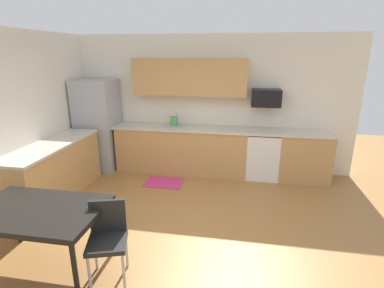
{
  "coord_description": "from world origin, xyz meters",
  "views": [
    {
      "loc": [
        0.76,
        -3.29,
        2.35
      ],
      "look_at": [
        0.0,
        1.0,
        1.0
      ],
      "focal_mm": 27.66,
      "sensor_mm": 36.0,
      "label": 1
    }
  ],
  "objects_px": {
    "oven_range": "(262,154)",
    "dining_table": "(37,214)",
    "chair_near_table": "(108,234)",
    "refrigerator": "(98,125)",
    "kettle": "(174,122)",
    "microwave": "(266,98)"
  },
  "relations": [
    {
      "from": "refrigerator",
      "to": "dining_table",
      "type": "distance_m",
      "value": 3.15
    },
    {
      "from": "microwave",
      "to": "chair_near_table",
      "type": "bearing_deg",
      "value": -118.98
    },
    {
      "from": "microwave",
      "to": "kettle",
      "type": "xyz_separation_m",
      "value": [
        -1.77,
        -0.05,
        -0.52
      ]
    },
    {
      "from": "oven_range",
      "to": "dining_table",
      "type": "relative_size",
      "value": 0.65
    },
    {
      "from": "refrigerator",
      "to": "kettle",
      "type": "distance_m",
      "value": 1.58
    },
    {
      "from": "kettle",
      "to": "oven_range",
      "type": "bearing_deg",
      "value": -1.62
    },
    {
      "from": "kettle",
      "to": "dining_table",
      "type": "bearing_deg",
      "value": -103.59
    },
    {
      "from": "dining_table",
      "to": "kettle",
      "type": "xyz_separation_m",
      "value": [
        0.77,
        3.17,
        0.32
      ]
    },
    {
      "from": "oven_range",
      "to": "dining_table",
      "type": "height_order",
      "value": "oven_range"
    },
    {
      "from": "dining_table",
      "to": "kettle",
      "type": "relative_size",
      "value": 7.0
    },
    {
      "from": "microwave",
      "to": "kettle",
      "type": "bearing_deg",
      "value": -178.38
    },
    {
      "from": "chair_near_table",
      "to": "oven_range",
      "type": "bearing_deg",
      "value": 60.23
    },
    {
      "from": "chair_near_table",
      "to": "microwave",
      "type": "bearing_deg",
      "value": 61.02
    },
    {
      "from": "refrigerator",
      "to": "dining_table",
      "type": "bearing_deg",
      "value": -75.13
    },
    {
      "from": "dining_table",
      "to": "kettle",
      "type": "distance_m",
      "value": 3.28
    },
    {
      "from": "chair_near_table",
      "to": "kettle",
      "type": "height_order",
      "value": "kettle"
    },
    {
      "from": "refrigerator",
      "to": "chair_near_table",
      "type": "bearing_deg",
      "value": -62.14
    },
    {
      "from": "microwave",
      "to": "chair_near_table",
      "type": "xyz_separation_m",
      "value": [
        -1.76,
        -3.17,
        -1.04
      ]
    },
    {
      "from": "dining_table",
      "to": "chair_near_table",
      "type": "bearing_deg",
      "value": 3.22
    },
    {
      "from": "dining_table",
      "to": "chair_near_table",
      "type": "distance_m",
      "value": 0.8
    },
    {
      "from": "chair_near_table",
      "to": "kettle",
      "type": "xyz_separation_m",
      "value": [
        -0.01,
        3.12,
        0.52
      ]
    },
    {
      "from": "refrigerator",
      "to": "kettle",
      "type": "bearing_deg",
      "value": 4.73
    }
  ]
}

